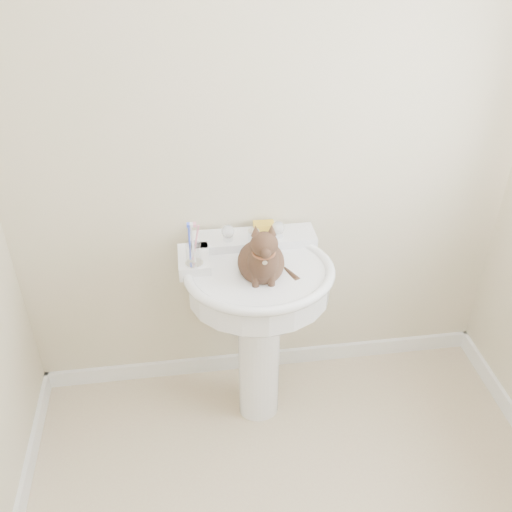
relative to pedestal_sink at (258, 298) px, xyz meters
name	(u,v)px	position (x,y,z in m)	size (l,w,h in m)	color
wall_back	(267,139)	(0.07, 0.29, 0.57)	(2.20, 0.00, 2.50)	beige
baseboard_back	(265,359)	(0.07, 0.28, -0.63)	(2.20, 0.02, 0.09)	white
pedestal_sink	(258,298)	(0.00, 0.00, 0.00)	(0.62, 0.61, 0.86)	white
faucet	(254,232)	(0.00, 0.15, 0.23)	(0.28, 0.12, 0.14)	silver
soap_bar	(264,226)	(0.06, 0.24, 0.20)	(0.09, 0.06, 0.03)	gold
toothbrush_cup	(194,254)	(-0.25, 0.02, 0.23)	(0.07, 0.07, 0.19)	silver
cat	(262,260)	(0.01, -0.04, 0.22)	(0.20, 0.26, 0.37)	#4E3224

